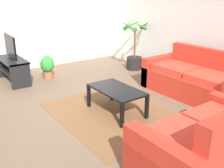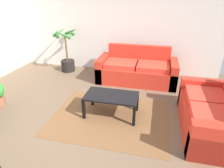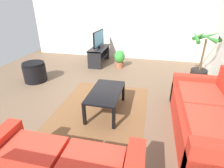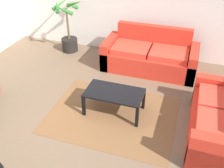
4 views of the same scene
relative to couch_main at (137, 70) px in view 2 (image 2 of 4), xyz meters
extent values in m
plane|color=brown|center=(-0.79, -2.28, -0.30)|extent=(6.60, 6.60, 0.00)
cube|color=silver|center=(-0.79, 0.72, 1.05)|extent=(6.00, 0.06, 2.70)
cube|color=red|center=(0.00, -0.03, -0.09)|extent=(2.03, 0.90, 0.42)
cube|color=red|center=(0.00, 0.34, 0.36)|extent=(1.67, 0.16, 0.48)
cube|color=red|center=(-0.92, -0.03, 0.01)|extent=(0.18, 0.90, 0.62)
cube|color=red|center=(0.92, -0.03, 0.01)|extent=(0.18, 0.90, 0.62)
cube|color=red|center=(-0.42, -0.08, 0.18)|extent=(0.79, 0.66, 0.12)
cube|color=red|center=(0.42, -0.08, 0.18)|extent=(0.79, 0.66, 0.12)
cube|color=red|center=(1.46, -1.76, -0.09)|extent=(0.90, 1.68, 0.42)
cube|color=red|center=(1.46, -2.51, 0.01)|extent=(0.90, 0.18, 0.62)
cube|color=red|center=(1.46, -1.01, 0.01)|extent=(0.90, 0.18, 0.62)
cube|color=red|center=(1.41, -2.09, 0.18)|extent=(0.66, 0.62, 0.12)
cube|color=red|center=(1.41, -1.43, 0.18)|extent=(0.66, 0.62, 0.12)
cube|color=black|center=(-0.29, -1.70, 0.11)|extent=(0.99, 0.55, 0.03)
cube|color=black|center=(-0.76, -1.96, -0.10)|extent=(0.05, 0.05, 0.40)
cube|color=black|center=(0.19, -1.96, -0.10)|extent=(0.05, 0.05, 0.40)
cube|color=black|center=(-0.76, -1.45, -0.10)|extent=(0.05, 0.05, 0.40)
cube|color=black|center=(0.19, -1.45, -0.10)|extent=(0.05, 0.05, 0.40)
cube|color=brown|center=(-0.29, -1.80, -0.30)|extent=(2.20, 1.70, 0.01)
cylinder|color=black|center=(-2.11, 0.27, -0.14)|extent=(0.40, 0.40, 0.33)
cylinder|color=brown|center=(-2.11, 0.27, 0.41)|extent=(0.05, 0.05, 0.77)
cone|color=#2F782F|center=(-1.92, 0.28, 0.85)|extent=(0.13, 0.39, 0.23)
cone|color=#2F782F|center=(-2.01, 0.51, 0.85)|extent=(0.53, 0.29, 0.28)
cone|color=#2F782F|center=(-2.32, 0.37, 0.85)|extent=(0.30, 0.46, 0.26)
cone|color=#2F782F|center=(-2.29, 0.16, 0.85)|extent=(0.30, 0.42, 0.24)
cone|color=#2F782F|center=(-2.08, 0.02, 0.85)|extent=(0.51, 0.17, 0.27)
camera|label=1|loc=(2.88, -4.11, 1.62)|focal=41.33mm
camera|label=2|loc=(0.46, -4.80, 1.88)|focal=30.98mm
camera|label=3|loc=(2.49, -0.96, 1.65)|focal=28.66mm
camera|label=4|loc=(0.80, -5.13, 2.70)|focal=41.58mm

